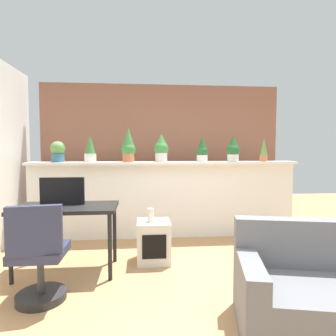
% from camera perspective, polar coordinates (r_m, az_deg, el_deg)
% --- Properties ---
extents(ground_plane, '(12.00, 12.00, 0.00)m').
position_cam_1_polar(ground_plane, '(2.80, 2.95, -25.74)').
color(ground_plane, tan).
extents(divider_wall, '(4.12, 0.16, 1.15)m').
position_cam_1_polar(divider_wall, '(4.50, -0.64, -6.56)').
color(divider_wall, white).
rests_on(divider_wall, ground).
extents(plant_shelf, '(4.12, 0.34, 0.04)m').
position_cam_1_polar(plant_shelf, '(4.39, -0.61, 1.02)').
color(plant_shelf, white).
rests_on(plant_shelf, divider_wall).
extents(brick_wall_behind, '(4.12, 0.10, 2.50)m').
position_cam_1_polar(brick_wall_behind, '(5.02, -1.18, 2.26)').
color(brick_wall_behind, '#935B47').
rests_on(brick_wall_behind, ground).
extents(potted_plant_0, '(0.21, 0.21, 0.31)m').
position_cam_1_polar(potted_plant_0, '(4.54, -21.28, 3.13)').
color(potted_plant_0, '#386B84').
rests_on(potted_plant_0, plant_shelf).
extents(potted_plant_1, '(0.18, 0.18, 0.40)m').
position_cam_1_polar(potted_plant_1, '(4.45, -15.36, 3.63)').
color(potted_plant_1, silver).
rests_on(potted_plant_1, plant_shelf).
extents(potted_plant_2, '(0.22, 0.22, 0.53)m').
position_cam_1_polar(potted_plant_2, '(4.37, -7.97, 4.48)').
color(potted_plant_2, '#C66B42').
rests_on(potted_plant_2, plant_shelf).
extents(potted_plant_3, '(0.22, 0.22, 0.43)m').
position_cam_1_polar(potted_plant_3, '(4.41, -1.36, 4.06)').
color(potted_plant_3, silver).
rests_on(potted_plant_3, plant_shelf).
extents(potted_plant_4, '(0.18, 0.18, 0.40)m').
position_cam_1_polar(potted_plant_4, '(4.49, 6.88, 3.65)').
color(potted_plant_4, silver).
rests_on(potted_plant_4, plant_shelf).
extents(potted_plant_5, '(0.21, 0.21, 0.40)m').
position_cam_1_polar(potted_plant_5, '(4.59, 12.94, 3.74)').
color(potted_plant_5, silver).
rests_on(potted_plant_5, plant_shelf).
extents(potted_plant_6, '(0.12, 0.12, 0.38)m').
position_cam_1_polar(potted_plant_6, '(4.77, 18.67, 3.53)').
color(potted_plant_6, '#C66B42').
rests_on(potted_plant_6, plant_shelf).
extents(desk, '(1.10, 0.60, 0.75)m').
position_cam_1_polar(desk, '(3.39, -19.70, -8.59)').
color(desk, black).
rests_on(desk, ground).
extents(tv_monitor, '(0.49, 0.04, 0.31)m').
position_cam_1_polar(tv_monitor, '(3.44, -20.47, -4.36)').
color(tv_monitor, black).
rests_on(tv_monitor, desk).
extents(office_chair, '(0.47, 0.47, 0.91)m').
position_cam_1_polar(office_chair, '(2.88, -24.50, -16.62)').
color(office_chair, '#262628').
rests_on(office_chair, ground).
extents(side_cube_shelf, '(0.40, 0.41, 0.50)m').
position_cam_1_polar(side_cube_shelf, '(3.60, -2.91, -14.53)').
color(side_cube_shelf, silver).
rests_on(side_cube_shelf, ground).
extents(vase_on_shelf, '(0.08, 0.08, 0.16)m').
position_cam_1_polar(vase_on_shelf, '(3.49, -3.52, -9.43)').
color(vase_on_shelf, silver).
rests_on(vase_on_shelf, side_cube_shelf).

